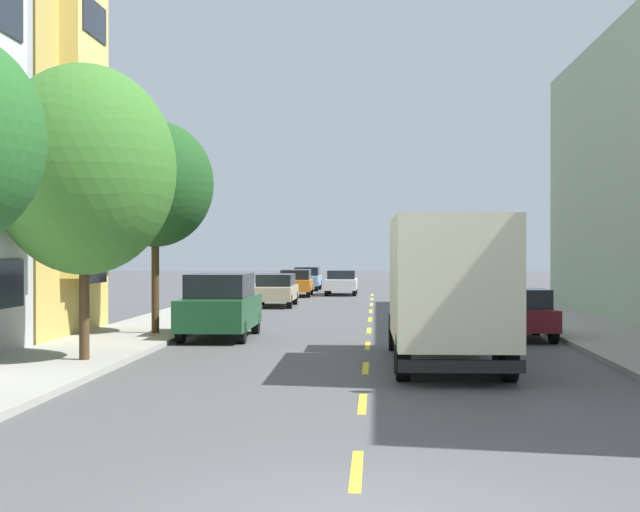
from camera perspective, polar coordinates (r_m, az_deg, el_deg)
The scene contains 15 objects.
ground_plane at distance 39.60m, azimuth 3.00°, elevation -3.45°, with size 160.00×160.00×0.00m, color #4C4C4F.
sidewalk_left at distance 38.31m, azimuth -7.72°, elevation -3.48°, with size 3.20×120.00×0.14m, color #99968E.
sidewalk_right at distance 38.22m, azimuth 13.71°, elevation -3.49°, with size 3.20×120.00×0.14m, color #99968E.
lane_centerline_dashes at distance 34.11m, azimuth 2.95°, elevation -4.06°, with size 0.14×47.20×0.01m.
street_tree_second at distance 22.64m, azimuth -13.77°, elevation 4.98°, with size 4.18×4.18×6.73m.
street_tree_third at distance 29.46m, azimuth -9.71°, elevation 4.20°, with size 3.50×3.50×6.37m.
delivery_box_truck at distance 22.09m, azimuth 7.41°, elevation -1.53°, with size 2.49×8.03×3.35m.
parked_wagon_red at distance 62.30m, azimuth 7.07°, elevation -1.32°, with size 1.93×4.74×1.50m.
parked_wagon_orange at distance 54.99m, azimuth -1.44°, elevation -1.54°, with size 1.93×4.74×1.50m.
parked_hatchback_burgundy at distance 29.03m, azimuth 11.67°, elevation -3.35°, with size 1.82×4.03×1.50m.
parked_suv_forest at distance 28.91m, azimuth -5.92°, elevation -2.91°, with size 1.97×4.81×1.93m.
parked_wagon_champagne at distance 45.06m, azimuth -2.65°, elevation -1.97°, with size 1.84×4.71×1.50m.
parked_hatchback_sky at distance 62.89m, azimuth -0.79°, elevation -1.35°, with size 1.80×4.03×1.50m.
parked_hatchback_charcoal at distance 53.02m, azimuth 7.86°, elevation -1.67°, with size 1.82×4.03×1.50m.
moving_white_sedan at distance 56.47m, azimuth 1.28°, elevation -1.55°, with size 1.80×4.50×1.43m.
Camera 1 is at (0.24, -9.51, 2.64)m, focal length 54.18 mm.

